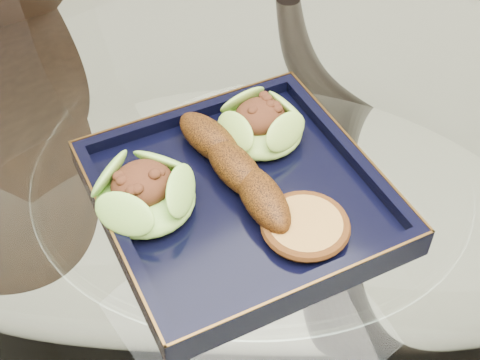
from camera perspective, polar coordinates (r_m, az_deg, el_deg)
dining_table at (r=0.82m, az=0.82°, el=-9.33°), size 1.13×1.13×0.77m
dining_chair at (r=1.14m, az=-17.77°, el=0.93°), size 0.42×0.42×0.90m
navy_plate at (r=0.68m, az=0.00°, el=-1.74°), size 0.31×0.31×0.02m
lettuce_wrap_left at (r=0.65m, az=-8.11°, el=-1.29°), size 0.11×0.11×0.04m
lettuce_wrap_right at (r=0.72m, az=1.81°, el=4.57°), size 0.12×0.12×0.03m
roasted_plantain at (r=0.67m, az=-0.42°, el=1.12°), size 0.05×0.19×0.03m
crumb_patty at (r=0.64m, az=5.59°, el=-4.01°), size 0.08×0.08×0.01m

